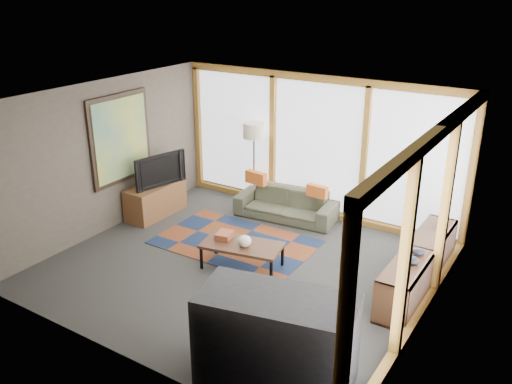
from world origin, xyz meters
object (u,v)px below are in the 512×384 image
Objects in this scene: coffee_table at (242,256)px; television at (158,169)px; sofa at (286,204)px; floor_lamp at (254,164)px; tv_console at (156,200)px; bookshelf at (419,267)px; bar_counter at (277,340)px.

coffee_table is 2.65m from television.
sofa is at bearing -47.11° from television.
tv_console is at bearing -131.52° from floor_lamp.
television reaches higher than sofa.
sofa is 1.05m from floor_lamp.
coffee_table is 2.59m from tv_console.
floor_lamp is 1.97m from tv_console.
bookshelf is at bearing 20.67° from coffee_table.
sofa is 1.10× the size of bar_counter.
sofa is 1.76× the size of television.
television is at bearing -157.22° from sofa.
bookshelf is (3.62, -1.31, -0.51)m from floor_lamp.
bar_counter is (4.11, -2.72, -0.37)m from television.
sofa is 4.36m from bar_counter.
tv_console is 0.72× the size of bar_counter.
bookshelf is 2.05× the size of tv_console.
bookshelf is 4.88m from tv_console.
television reaches higher than coffee_table.
sofa is 0.75× the size of bookshelf.
bookshelf is at bearing -19.89° from floor_lamp.
bar_counter is (1.70, -1.87, 0.33)m from coffee_table.
floor_lamp is at bearing -26.80° from television.
floor_lamp is 0.97× the size of bar_counter.
bookshelf is at bearing 1.31° from tv_console.
sofa is 1.54× the size of tv_console.
bookshelf is 2.35× the size of television.
bookshelf is at bearing -74.90° from television.
tv_console is (-4.88, -0.11, -0.01)m from bookshelf.
coffee_table is at bearing -95.02° from television.
bar_counter is (4.17, -2.67, 0.23)m from tv_console.
tv_console is (-1.26, -1.42, -0.51)m from floor_lamp.
sofa is 1.54× the size of coffee_table.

